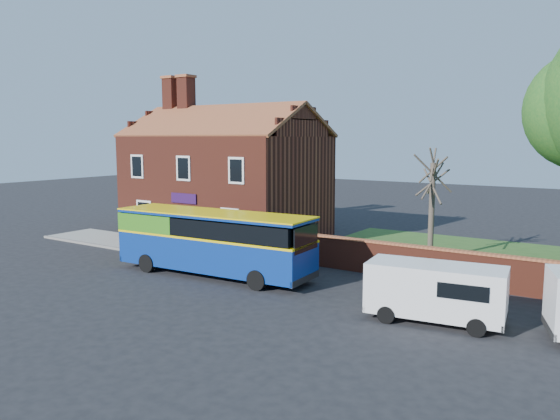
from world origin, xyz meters
The scene contains 8 objects.
ground centered at (0.00, 0.00, 0.00)m, with size 120.00×120.00×0.00m, color black.
pavement centered at (-7.00, 5.75, 0.06)m, with size 18.00×3.50×0.12m, color gray.
kerb centered at (-7.00, 4.00, 0.07)m, with size 18.00×0.15×0.14m, color slate.
shop_building centered at (-7.02, 11.50, 3.41)m, with size 12.30×8.13×10.50m.
boundary_wall centered at (13.00, 7.00, 0.81)m, with size 22.00×0.38×1.60m.
bus centered at (-0.91, 2.60, 1.70)m, with size 9.93×3.02×2.99m.
van_near centered at (10.16, 1.83, 1.14)m, with size 4.87×2.45×2.05m.
bare_tree centered at (6.92, 11.17, 2.88)m, with size 2.10×2.51×5.61m.
Camera 1 is at (15.79, -16.55, 6.41)m, focal length 35.00 mm.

